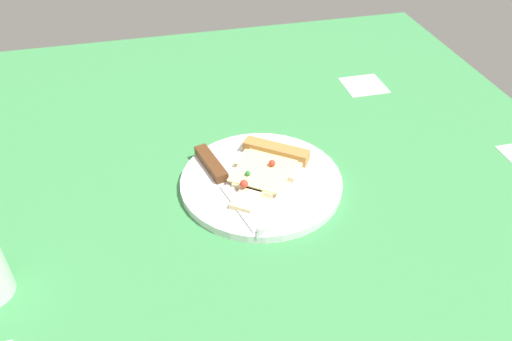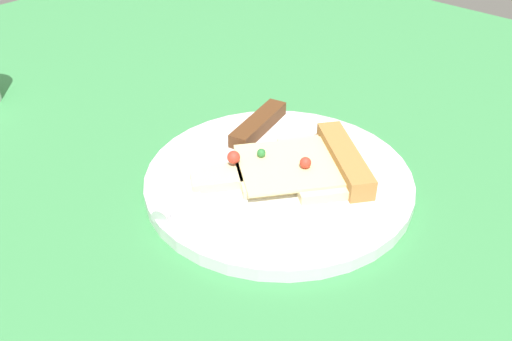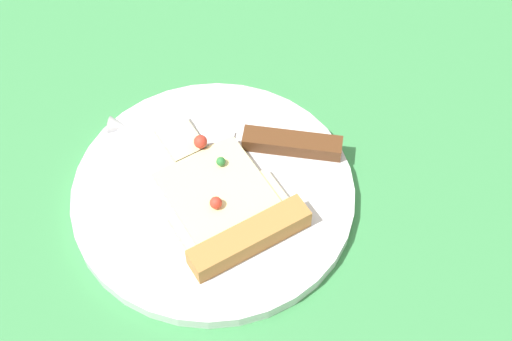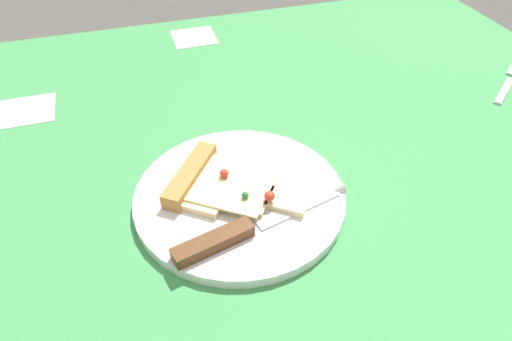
% 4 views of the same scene
% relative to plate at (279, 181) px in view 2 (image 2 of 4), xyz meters
% --- Properties ---
extents(ground_plane, '(1.38, 1.38, 0.03)m').
position_rel_plate_xyz_m(ground_plane, '(-0.02, 0.09, -0.02)').
color(ground_plane, '#3D8C4C').
rests_on(ground_plane, ground).
extents(plate, '(0.28, 0.28, 0.01)m').
position_rel_plate_xyz_m(plate, '(0.00, 0.00, 0.00)').
color(plate, silver).
rests_on(plate, ground_plane).
extents(pizza_slice, '(0.19, 0.17, 0.03)m').
position_rel_plate_xyz_m(pizza_slice, '(0.02, -0.02, 0.02)').
color(pizza_slice, beige).
rests_on(pizza_slice, plate).
extents(knife, '(0.24, 0.08, 0.02)m').
position_rel_plate_xyz_m(knife, '(0.01, 0.07, 0.01)').
color(knife, silver).
rests_on(knife, plate).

